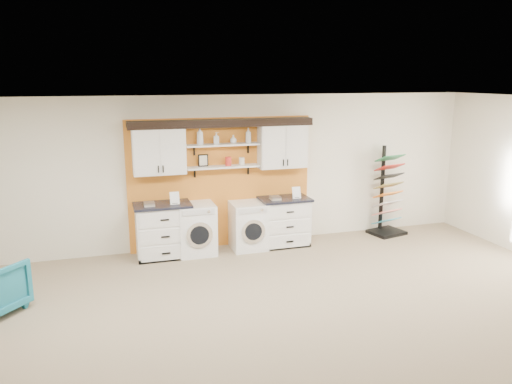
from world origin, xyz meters
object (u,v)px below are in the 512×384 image
object	(u,v)px
dryer	(248,226)
sample_rack	(387,207)
base_cabinet_left	(163,230)
washer	(196,229)
base_cabinet_right	(284,221)

from	to	relation	value
dryer	sample_rack	distance (m)	2.93
base_cabinet_left	washer	bearing A→B (deg)	-0.33
base_cabinet_right	base_cabinet_left	bearing A→B (deg)	-180.00
base_cabinet_right	washer	size ratio (longest dim) A/B	1.01
base_cabinet_right	sample_rack	world-z (taller)	sample_rack
base_cabinet_right	washer	world-z (taller)	washer
base_cabinet_right	dryer	bearing A→B (deg)	-179.73
sample_rack	base_cabinet_right	bearing A→B (deg)	167.85
base_cabinet_right	sample_rack	size ratio (longest dim) A/B	0.52
base_cabinet_left	washer	distance (m)	0.58
base_cabinet_right	washer	distance (m)	1.68
base_cabinet_left	dryer	distance (m)	1.55
base_cabinet_left	dryer	size ratio (longest dim) A/B	1.14
base_cabinet_left	dryer	bearing A→B (deg)	-0.12
base_cabinet_left	sample_rack	size ratio (longest dim) A/B	0.55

